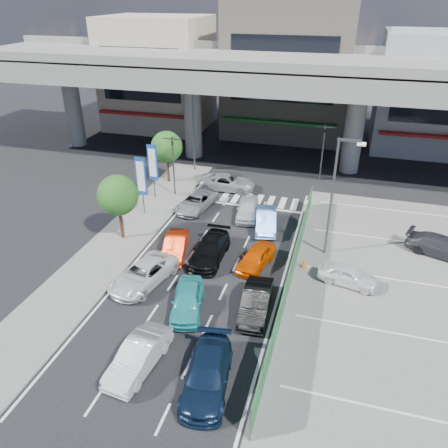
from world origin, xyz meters
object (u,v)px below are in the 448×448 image
(signboard_near, at_px, (141,178))
(tree_near, at_px, (118,195))
(signboard_far, at_px, (153,164))
(tree_far, at_px, (167,147))
(street_lamp_left, at_px, (195,123))
(taxi_teal_mid, at_px, (187,300))
(street_lamp_right, at_px, (336,189))
(crossing_wagon_silver, at_px, (227,182))
(parked_sedan_white, at_px, (348,275))
(sedan_white_mid_left, at_px, (143,274))
(kei_truck_front_right, at_px, (266,220))
(traffic_light_left, at_px, (173,152))
(hatch_white_back_mid, at_px, (138,356))
(taxi_orange_left, at_px, (176,246))
(taxi_orange_right, at_px, (256,258))
(wagon_silver_front_left, at_px, (196,202))
(traffic_cone, at_px, (304,263))
(hatch_black_mid_right, at_px, (256,302))
(traffic_light_right, at_px, (324,139))
(sedan_black_mid, at_px, (210,250))
(sedan_white_front_mid, at_px, (248,209))
(minivan_navy_back, at_px, (207,375))
(parked_sedan_dgrey, at_px, (441,246))

(signboard_near, xyz_separation_m, tree_near, (0.20, -3.99, 0.32))
(signboard_far, distance_m, tree_far, 3.53)
(street_lamp_left, distance_m, taxi_teal_mid, 21.54)
(street_lamp_right, relative_size, crossing_wagon_silver, 1.65)
(tree_far, height_order, parked_sedan_white, tree_far)
(sedan_white_mid_left, bearing_deg, kei_truck_front_right, 70.70)
(traffic_light_left, distance_m, hatch_white_back_mid, 19.76)
(hatch_white_back_mid, bearing_deg, signboard_near, 120.81)
(signboard_near, distance_m, taxi_orange_left, 7.17)
(tree_near, bearing_deg, street_lamp_right, 8.03)
(kei_truck_front_right, bearing_deg, taxi_orange_right, -96.82)
(wagon_silver_front_left, height_order, traffic_cone, wagon_silver_front_left)
(kei_truck_front_right, distance_m, parked_sedan_white, 8.23)
(signboard_far, distance_m, taxi_orange_right, 13.25)
(hatch_black_mid_right, xyz_separation_m, crossing_wagon_silver, (-6.01, 15.71, -0.02))
(traffic_light_right, distance_m, taxi_orange_right, 16.35)
(wagon_silver_front_left, bearing_deg, sedan_black_mid, -55.52)
(street_lamp_right, bearing_deg, taxi_orange_left, -163.24)
(street_lamp_left, height_order, crossing_wagon_silver, street_lamp_left)
(sedan_black_mid, relative_size, traffic_cone, 7.34)
(signboard_near, bearing_deg, hatch_black_mid_right, -40.03)
(hatch_white_back_mid, relative_size, sedan_white_front_mid, 1.03)
(minivan_navy_back, height_order, parked_sedan_dgrey, minivan_navy_back)
(wagon_silver_front_left, distance_m, sedan_white_front_mid, 4.30)
(hatch_white_back_mid, distance_m, kei_truck_front_right, 15.29)
(crossing_wagon_silver, xyz_separation_m, traffic_cone, (8.02, -10.65, -0.29))
(traffic_light_left, height_order, signboard_near, traffic_light_left)
(hatch_white_back_mid, bearing_deg, parked_sedan_white, 52.32)
(street_lamp_right, xyz_separation_m, street_lamp_left, (-13.50, 12.00, 0.00))
(hatch_white_back_mid, xyz_separation_m, sedan_white_front_mid, (1.33, 16.47, 0.00))
(hatch_black_mid_right, distance_m, taxi_orange_right, 4.59)
(wagon_silver_front_left, height_order, kei_truck_front_right, kei_truck_front_right)
(signboard_near, distance_m, kei_truck_front_right, 10.00)
(sedan_white_front_mid, relative_size, parked_sedan_dgrey, 0.90)
(taxi_teal_mid, relative_size, kei_truck_front_right, 0.98)
(sedan_white_mid_left, bearing_deg, crossing_wagon_silver, 99.66)
(street_lamp_left, xyz_separation_m, sedan_white_mid_left, (3.09, -18.52, -4.10))
(sedan_white_mid_left, relative_size, parked_sedan_dgrey, 1.07)
(wagon_silver_front_left, relative_size, traffic_cone, 6.81)
(tree_near, bearing_deg, sedan_black_mid, -6.94)
(hatch_black_mid_right, bearing_deg, parked_sedan_dgrey, 37.13)
(taxi_orange_right, xyz_separation_m, sedan_white_front_mid, (-2.10, 6.59, 0.06))
(hatch_white_back_mid, relative_size, hatch_black_mid_right, 1.00)
(traffic_light_right, relative_size, sedan_white_front_mid, 1.28)
(street_lamp_left, bearing_deg, traffic_light_right, 4.83)
(hatch_white_back_mid, height_order, taxi_orange_left, hatch_white_back_mid)
(tree_near, distance_m, parked_sedan_dgrey, 21.90)
(street_lamp_left, distance_m, signboard_far, 7.32)
(hatch_black_mid_right, distance_m, parked_sedan_white, 6.24)
(kei_truck_front_right, xyz_separation_m, parked_sedan_white, (6.08, -5.54, -0.01))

